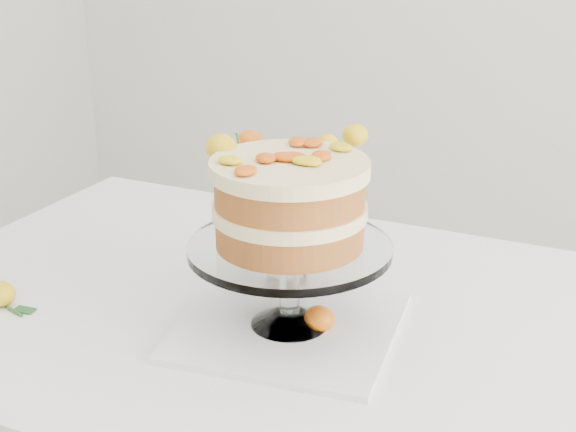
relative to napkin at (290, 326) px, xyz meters
name	(u,v)px	position (x,y,z in m)	size (l,w,h in m)	color
table	(288,350)	(-0.03, 0.07, -0.09)	(1.43, 0.93, 0.76)	tan
napkin	(290,326)	(0.00, 0.00, 0.00)	(0.34, 0.34, 0.01)	white
cake_stand	(290,212)	(0.00, 0.00, 0.20)	(0.32, 0.32, 0.29)	white
rose_vase	(286,181)	(-0.06, 0.12, 0.20)	(0.30, 0.30, 0.35)	white
loose_rose_near	(0,294)	(-0.48, -0.13, 0.02)	(0.09, 0.05, 0.04)	yellow
loose_rose_far	(319,320)	(0.05, 0.01, 0.02)	(0.09, 0.05, 0.04)	#D9570A
stray_petal_a	(197,318)	(-0.15, -0.03, 0.00)	(0.03, 0.02, 0.00)	yellow
stray_petal_b	(238,342)	(-0.05, -0.07, 0.00)	(0.03, 0.02, 0.00)	yellow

